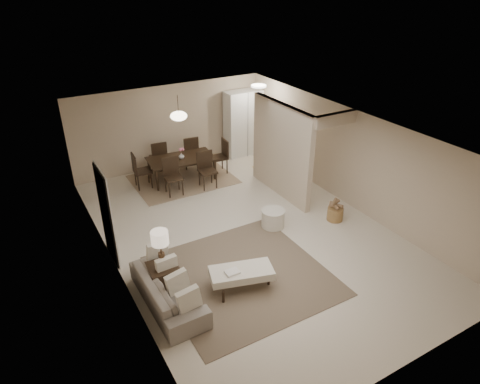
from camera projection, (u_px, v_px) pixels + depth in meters
floor at (246, 232)px, 10.02m from camera, size 9.00×9.00×0.00m
ceiling at (247, 131)px, 8.85m from camera, size 9.00×9.00×0.00m
back_wall at (170, 126)px, 12.88m from camera, size 6.00×0.00×6.00m
left_wall at (111, 220)px, 8.11m from camera, size 0.00×9.00×9.00m
right_wall at (349, 158)px, 10.76m from camera, size 0.00×9.00×9.00m
partition at (281, 150)px, 11.19m from camera, size 0.15×2.50×2.50m
doorway at (106, 216)px, 8.69m from camera, size 0.04×0.90×2.04m
pantry_cabinet at (243, 123)px, 13.75m from camera, size 1.20×0.55×2.10m
flush_light at (259, 86)px, 12.34m from camera, size 0.44×0.44×0.05m
living_rug at (242, 275)px, 8.61m from camera, size 3.20×3.20×0.01m
sofa at (168, 290)px, 7.78m from camera, size 2.04×0.82×0.59m
ottoman_bench at (241, 273)px, 8.14m from camera, size 1.31×0.86×0.43m
side_table at (164, 279)px, 8.06m from camera, size 0.58×0.58×0.60m
table_lamp at (160, 241)px, 7.66m from camera, size 0.32×0.32×0.76m
round_pouf at (273, 218)px, 10.14m from camera, size 0.56×0.56×0.44m
wicker_basket at (335, 214)px, 10.43m from camera, size 0.45×0.45×0.33m
dining_rug at (183, 179)px, 12.49m from camera, size 2.80×2.10×0.01m
dining_table at (182, 169)px, 12.34m from camera, size 1.97×1.21×0.66m
dining_chairs at (182, 163)px, 12.26m from camera, size 2.77×2.10×1.02m
vase at (181, 156)px, 12.15m from camera, size 0.18×0.18×0.17m
yellow_mat at (268, 168)px, 13.21m from camera, size 0.88×0.59×0.01m
pendant_light at (179, 116)px, 11.60m from camera, size 0.46×0.46×0.71m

